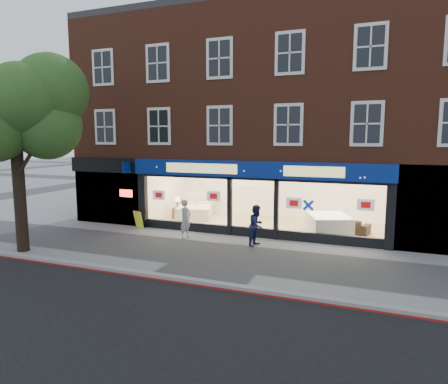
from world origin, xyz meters
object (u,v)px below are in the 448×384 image
Objects in this scene: mattress_stack at (329,224)px; sofa at (345,225)px; display_bed at (195,211)px; pedestrian_blue at (257,225)px; pedestrian_grey at (186,219)px; a_board at (140,219)px.

mattress_stack reaches higher than sofa.
display_bed is 1.26× the size of sofa.
mattress_stack is 1.54× the size of pedestrian_blue.
pedestrian_blue is at bearing 59.51° from sofa.
display_bed is 1.05× the size of mattress_stack.
pedestrian_grey is at bearing 100.63° from pedestrian_blue.
display_bed is at bearing 81.85° from a_board.
sofa is 4.54m from pedestrian_blue.
pedestrian_blue is at bearing 10.80° from a_board.
a_board is (-8.57, -1.78, -0.08)m from mattress_stack.
display_bed reaches higher than sofa.
a_board reaches higher than sofa.
pedestrian_grey reaches higher than sofa.
pedestrian_grey is at bearing -154.70° from mattress_stack.
mattress_stack is 0.86m from sofa.
sofa is 2.47× the size of a_board.
pedestrian_blue is at bearing -79.52° from pedestrian_grey.
sofa is 7.10m from pedestrian_grey.
pedestrian_grey reaches higher than display_bed.
display_bed reaches higher than mattress_stack.
mattress_stack is 1.20× the size of sofa.
pedestrian_grey reaches higher than a_board.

